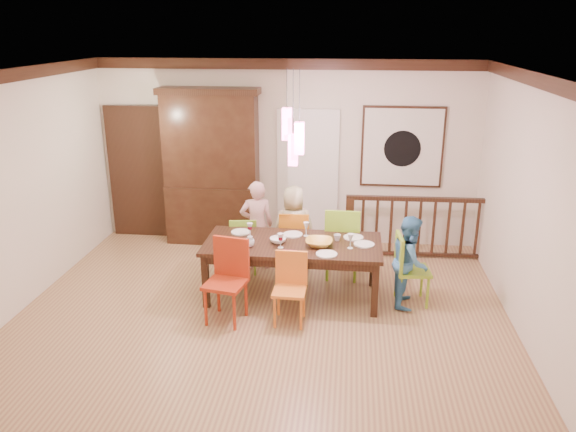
# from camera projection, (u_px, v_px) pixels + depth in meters

# --- Properties ---
(floor) EXTENTS (6.00, 6.00, 0.00)m
(floor) POSITION_uv_depth(u_px,v_px,m) (263.00, 311.00, 6.99)
(floor) COLOR #936447
(floor) RESTS_ON ground
(ceiling) EXTENTS (6.00, 6.00, 0.00)m
(ceiling) POSITION_uv_depth(u_px,v_px,m) (259.00, 71.00, 6.06)
(ceiling) COLOR white
(ceiling) RESTS_ON wall_back
(wall_back) EXTENTS (6.00, 0.00, 6.00)m
(wall_back) POSITION_uv_depth(u_px,v_px,m) (286.00, 153.00, 8.87)
(wall_back) COLOR silver
(wall_back) RESTS_ON floor
(wall_left) EXTENTS (0.00, 5.00, 5.00)m
(wall_left) POSITION_uv_depth(u_px,v_px,m) (19.00, 191.00, 6.84)
(wall_left) COLOR silver
(wall_left) RESTS_ON floor
(wall_right) EXTENTS (0.00, 5.00, 5.00)m
(wall_right) POSITION_uv_depth(u_px,v_px,m) (529.00, 208.00, 6.21)
(wall_right) COLOR silver
(wall_right) RESTS_ON floor
(crown_molding) EXTENTS (6.00, 5.00, 0.16)m
(crown_molding) POSITION_uv_depth(u_px,v_px,m) (260.00, 79.00, 6.08)
(crown_molding) COLOR black
(crown_molding) RESTS_ON wall_back
(panel_door) EXTENTS (1.04, 0.07, 2.24)m
(panel_door) POSITION_uv_depth(u_px,v_px,m) (141.00, 174.00, 9.21)
(panel_door) COLOR black
(panel_door) RESTS_ON wall_back
(white_doorway) EXTENTS (0.97, 0.05, 2.22)m
(white_doorway) POSITION_uv_depth(u_px,v_px,m) (308.00, 179.00, 8.93)
(white_doorway) COLOR silver
(white_doorway) RESTS_ON wall_back
(painting) EXTENTS (1.25, 0.06, 1.25)m
(painting) POSITION_uv_depth(u_px,v_px,m) (402.00, 147.00, 8.60)
(painting) COLOR black
(painting) RESTS_ON wall_back
(pendant_cluster) EXTENTS (0.27, 0.21, 1.14)m
(pendant_cluster) POSITION_uv_depth(u_px,v_px,m) (293.00, 137.00, 6.70)
(pendant_cluster) COLOR #FF4C99
(pendant_cluster) RESTS_ON ceiling
(dining_table) EXTENTS (2.25, 1.03, 0.75)m
(dining_table) POSITION_uv_depth(u_px,v_px,m) (293.00, 248.00, 7.17)
(dining_table) COLOR black
(dining_table) RESTS_ON floor
(chair_far_left) EXTENTS (0.43, 0.43, 0.83)m
(chair_far_left) POSITION_uv_depth(u_px,v_px,m) (244.00, 240.00, 7.96)
(chair_far_left) COLOR #72A72A
(chair_far_left) RESTS_ON floor
(chair_far_mid) EXTENTS (0.42, 0.42, 0.91)m
(chair_far_mid) POSITION_uv_depth(u_px,v_px,m) (295.00, 236.00, 7.99)
(chair_far_mid) COLOR orange
(chair_far_mid) RESTS_ON floor
(chair_far_right) EXTENTS (0.49, 0.49, 1.04)m
(chair_far_right) POSITION_uv_depth(u_px,v_px,m) (343.00, 237.00, 7.76)
(chair_far_right) COLOR #78B125
(chair_far_right) RESTS_ON floor
(chair_near_left) EXTENTS (0.53, 0.53, 1.00)m
(chair_near_left) POSITION_uv_depth(u_px,v_px,m) (225.00, 277.00, 6.58)
(chair_near_left) COLOR #A42C13
(chair_near_left) RESTS_ON floor
(chair_near_mid) EXTENTS (0.39, 0.39, 0.85)m
(chair_near_mid) POSITION_uv_depth(u_px,v_px,m) (290.00, 285.00, 6.57)
(chair_near_mid) COLOR orange
(chair_near_mid) RESTS_ON floor
(chair_end_right) EXTENTS (0.45, 0.45, 0.92)m
(chair_end_right) POSITION_uv_depth(u_px,v_px,m) (413.00, 265.00, 7.04)
(chair_end_right) COLOR #8BB92A
(chair_end_right) RESTS_ON floor
(china_hutch) EXTENTS (1.57, 0.46, 2.48)m
(china_hutch) POSITION_uv_depth(u_px,v_px,m) (212.00, 167.00, 8.87)
(china_hutch) COLOR black
(china_hutch) RESTS_ON floor
(balustrade) EXTENTS (2.23, 0.13, 0.96)m
(balustrade) POSITION_uv_depth(u_px,v_px,m) (419.00, 226.00, 8.44)
(balustrade) COLOR black
(balustrade) RESTS_ON floor
(person_far_left) EXTENTS (0.54, 0.42, 1.31)m
(person_far_left) POSITION_uv_depth(u_px,v_px,m) (257.00, 225.00, 8.02)
(person_far_left) COLOR beige
(person_far_left) RESTS_ON floor
(person_far_mid) EXTENTS (0.67, 0.50, 1.24)m
(person_far_mid) POSITION_uv_depth(u_px,v_px,m) (294.00, 228.00, 8.03)
(person_far_mid) COLOR beige
(person_far_mid) RESTS_ON floor
(person_end_right) EXTENTS (0.51, 0.62, 1.17)m
(person_end_right) POSITION_uv_depth(u_px,v_px,m) (410.00, 261.00, 6.99)
(person_end_right) COLOR teal
(person_end_right) RESTS_ON floor
(serving_bowl) EXTENTS (0.34, 0.34, 0.08)m
(serving_bowl) POSITION_uv_depth(u_px,v_px,m) (319.00, 243.00, 7.02)
(serving_bowl) COLOR gold
(serving_bowl) RESTS_ON dining_table
(small_bowl) EXTENTS (0.27, 0.27, 0.07)m
(small_bowl) POSITION_uv_depth(u_px,v_px,m) (278.00, 240.00, 7.12)
(small_bowl) COLOR white
(small_bowl) RESTS_ON dining_table
(cup_left) EXTENTS (0.16, 0.16, 0.10)m
(cup_left) POSITION_uv_depth(u_px,v_px,m) (249.00, 243.00, 6.98)
(cup_left) COLOR silver
(cup_left) RESTS_ON dining_table
(cup_right) EXTENTS (0.10, 0.10, 0.08)m
(cup_right) POSITION_uv_depth(u_px,v_px,m) (337.00, 238.00, 7.19)
(cup_right) COLOR silver
(cup_right) RESTS_ON dining_table
(plate_far_left) EXTENTS (0.26, 0.26, 0.01)m
(plate_far_left) POSITION_uv_depth(u_px,v_px,m) (241.00, 232.00, 7.48)
(plate_far_left) COLOR white
(plate_far_left) RESTS_ON dining_table
(plate_far_mid) EXTENTS (0.26, 0.26, 0.01)m
(plate_far_mid) POSITION_uv_depth(u_px,v_px,m) (293.00, 234.00, 7.39)
(plate_far_mid) COLOR white
(plate_far_mid) RESTS_ON dining_table
(plate_far_right) EXTENTS (0.26, 0.26, 0.01)m
(plate_far_right) POSITION_uv_depth(u_px,v_px,m) (353.00, 237.00, 7.29)
(plate_far_right) COLOR white
(plate_far_right) RESTS_ON dining_table
(plate_near_left) EXTENTS (0.26, 0.26, 0.01)m
(plate_near_left) POSITION_uv_depth(u_px,v_px,m) (238.00, 250.00, 6.89)
(plate_near_left) COLOR white
(plate_near_left) RESTS_ON dining_table
(plate_near_mid) EXTENTS (0.26, 0.26, 0.01)m
(plate_near_mid) POSITION_uv_depth(u_px,v_px,m) (327.00, 254.00, 6.76)
(plate_near_mid) COLOR white
(plate_near_mid) RESTS_ON dining_table
(plate_end_right) EXTENTS (0.26, 0.26, 0.01)m
(plate_end_right) POSITION_uv_depth(u_px,v_px,m) (364.00, 244.00, 7.06)
(plate_end_right) COLOR white
(plate_end_right) RESTS_ON dining_table
(wine_glass_a) EXTENTS (0.08, 0.08, 0.19)m
(wine_glass_a) POSITION_uv_depth(u_px,v_px,m) (250.00, 230.00, 7.30)
(wine_glass_a) COLOR #590C19
(wine_glass_a) RESTS_ON dining_table
(wine_glass_b) EXTENTS (0.08, 0.08, 0.19)m
(wine_glass_b) POSITION_uv_depth(u_px,v_px,m) (306.00, 229.00, 7.33)
(wine_glass_b) COLOR silver
(wine_glass_b) RESTS_ON dining_table
(wine_glass_c) EXTENTS (0.08, 0.08, 0.19)m
(wine_glass_c) POSITION_uv_depth(u_px,v_px,m) (281.00, 241.00, 6.94)
(wine_glass_c) COLOR #590C19
(wine_glass_c) RESTS_ON dining_table
(wine_glass_d) EXTENTS (0.08, 0.08, 0.19)m
(wine_glass_d) POSITION_uv_depth(u_px,v_px,m) (350.00, 241.00, 6.92)
(wine_glass_d) COLOR silver
(wine_glass_d) RESTS_ON dining_table
(napkin) EXTENTS (0.18, 0.14, 0.01)m
(napkin) POSITION_uv_depth(u_px,v_px,m) (289.00, 253.00, 6.80)
(napkin) COLOR #D83359
(napkin) RESTS_ON dining_table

